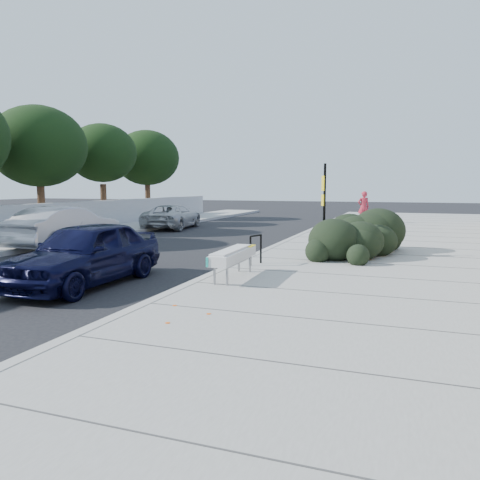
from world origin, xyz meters
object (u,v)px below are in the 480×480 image
at_px(bench, 233,256).
at_px(sedan_navy, 86,253).
at_px(sign_post, 324,204).
at_px(suv_silver, 172,217).
at_px(pedestrian, 363,207).
at_px(wagon_silver, 65,227).
at_px(bike_rack, 256,247).

distance_m(bench, sedan_navy, 3.42).
relative_size(bench, sedan_navy, 0.51).
relative_size(sign_post, sedan_navy, 0.64).
bearing_deg(suv_silver, pedestrian, -158.10).
bearing_deg(bench, sign_post, 70.30).
bearing_deg(wagon_silver, bench, 154.94).
height_order(sedan_navy, suv_silver, sedan_navy).
xyz_separation_m(bench, pedestrian, (1.34, 17.88, 0.39)).
relative_size(bike_rack, pedestrian, 0.45).
relative_size(bike_rack, wagon_silver, 0.17).
bearing_deg(bike_rack, sign_post, 72.16).
xyz_separation_m(sign_post, suv_silver, (-9.57, 8.22, -1.10)).
bearing_deg(sign_post, suv_silver, 116.67).
distance_m(bench, sign_post, 4.52).
bearing_deg(sign_post, wagon_silver, 158.37).
xyz_separation_m(bike_rack, wagon_silver, (-8.10, 2.01, 0.13)).
height_order(sign_post, pedestrian, sign_post).
distance_m(bike_rack, wagon_silver, 8.35).
height_order(bike_rack, pedestrian, pedestrian).
bearing_deg(bike_rack, suv_silver, 143.95).
bearing_deg(suv_silver, wagon_silver, 82.03).
height_order(sedan_navy, pedestrian, pedestrian).
bearing_deg(bench, wagon_silver, 152.45).
xyz_separation_m(bench, suv_silver, (-8.19, 12.40, -0.04)).
relative_size(sedan_navy, wagon_silver, 0.93).
xyz_separation_m(sedan_navy, pedestrian, (4.54, 19.11, 0.32)).
distance_m(sign_post, pedestrian, 13.72).
height_order(bench, pedestrian, pedestrian).
bearing_deg(bike_rack, bench, -71.26).
distance_m(bench, wagon_silver, 9.12).
bearing_deg(suv_silver, sedan_navy, 102.17).
xyz_separation_m(bike_rack, pedestrian, (1.44, 15.88, 0.42)).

